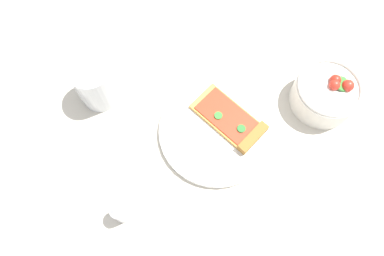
# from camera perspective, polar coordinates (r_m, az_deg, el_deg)

# --- Properties ---
(ground_plane) EXTENTS (2.40, 2.40, 0.00)m
(ground_plane) POSITION_cam_1_polar(r_m,az_deg,el_deg) (0.76, 1.74, 0.93)
(ground_plane) COLOR beige
(ground_plane) RESTS_ON ground
(plate) EXTENTS (0.23, 0.23, 0.01)m
(plate) POSITION_cam_1_polar(r_m,az_deg,el_deg) (0.75, 3.93, -0.41)
(plate) COLOR white
(plate) RESTS_ON ground_plane
(pizza_slice_main) EXTENTS (0.08, 0.15, 0.02)m
(pizza_slice_main) POSITION_cam_1_polar(r_m,az_deg,el_deg) (0.74, 6.43, 0.99)
(pizza_slice_main) COLOR gold
(pizza_slice_main) RESTS_ON plate
(salad_bowl) EXTENTS (0.13, 0.13, 0.08)m
(salad_bowl) POSITION_cam_1_polar(r_m,az_deg,el_deg) (0.80, 20.26, 5.13)
(salad_bowl) COLOR white
(salad_bowl) RESTS_ON ground_plane
(soda_glass) EXTENTS (0.08, 0.08, 0.11)m
(soda_glass) POSITION_cam_1_polar(r_m,az_deg,el_deg) (0.77, -14.82, 6.61)
(soda_glass) COLOR silver
(soda_glass) RESTS_ON ground_plane
(pepper_shaker) EXTENTS (0.03, 0.03, 0.07)m
(pepper_shaker) POSITION_cam_1_polar(r_m,az_deg,el_deg) (0.69, -11.20, -12.82)
(pepper_shaker) COLOR silver
(pepper_shaker) RESTS_ON ground_plane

